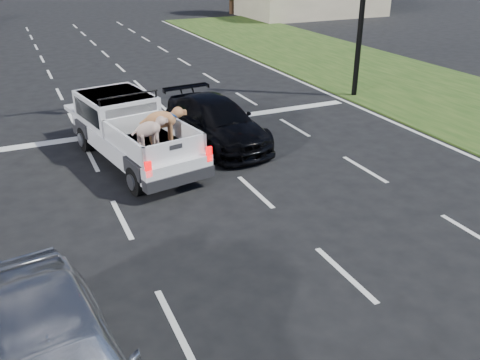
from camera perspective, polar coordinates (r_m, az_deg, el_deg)
name	(u,v)px	position (r m, az deg, el deg)	size (l,w,h in m)	color
ground	(266,298)	(9.55, 2.89, -13.05)	(160.00, 160.00, 0.00)	black
road_markings	(162,167)	(14.87, -8.74, 1.45)	(17.75, 60.00, 0.01)	silver
pickup_truck	(132,130)	(15.17, -12.01, 5.47)	(2.88, 5.66, 2.02)	black
black_coupe	(216,122)	(16.36, -2.70, 6.57)	(1.98, 4.88, 1.42)	black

